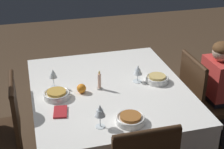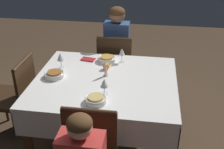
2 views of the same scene
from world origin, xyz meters
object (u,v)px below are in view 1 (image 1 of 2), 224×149
(wine_glass_south, at_px, (138,70))
(orange_fruit, at_px, (81,88))
(bowl_south, at_px, (157,79))
(napkin_red_folded, at_px, (60,112))
(chair_south, at_px, (204,98))
(person_child_red, at_px, (223,91))
(bowl_west, at_px, (131,119))
(bowl_north, at_px, (57,94))
(wine_glass_north, at_px, (53,74))
(wine_glass_west, at_px, (100,111))
(candle_centerpiece, at_px, (99,82))
(dining_table, at_px, (109,97))

(wine_glass_south, bearing_deg, orange_fruit, 97.48)
(bowl_south, height_order, napkin_red_folded, bowl_south)
(chair_south, xyz_separation_m, orange_fruit, (-0.03, 1.05, 0.27))
(person_child_red, distance_m, bowl_west, 1.12)
(person_child_red, bearing_deg, napkin_red_folded, 100.44)
(person_child_red, xyz_separation_m, bowl_north, (-0.06, 1.41, 0.21))
(person_child_red, relative_size, wine_glass_north, 6.60)
(wine_glass_west, distance_m, candle_centerpiece, 0.49)
(wine_glass_south, xyz_separation_m, bowl_west, (-0.52, 0.22, -0.07))
(dining_table, distance_m, chair_south, 0.85)
(bowl_south, relative_size, bowl_west, 0.95)
(bowl_west, xyz_separation_m, orange_fruit, (0.46, 0.23, 0.01))
(candle_centerpiece, bearing_deg, dining_table, -85.25)
(person_child_red, xyz_separation_m, napkin_red_folded, (-0.26, 1.41, 0.19))
(wine_glass_north, bearing_deg, wine_glass_west, -159.15)
(bowl_north, distance_m, bowl_west, 0.60)
(chair_south, distance_m, wine_glass_north, 1.29)
(bowl_north, distance_m, napkin_red_folded, 0.20)
(wine_glass_north, distance_m, bowl_west, 0.73)
(person_child_red, height_order, bowl_north, person_child_red)
(dining_table, relative_size, bowl_south, 7.37)
(candle_centerpiece, relative_size, orange_fruit, 2.18)
(wine_glass_south, bearing_deg, bowl_west, 156.94)
(bowl_north, xyz_separation_m, orange_fruit, (0.03, -0.19, 0.01))
(wine_glass_west, xyz_separation_m, candle_centerpiece, (0.47, -0.10, -0.06))
(bowl_north, bearing_deg, orange_fruit, -81.47)
(dining_table, height_order, napkin_red_folded, napkin_red_folded)
(chair_south, xyz_separation_m, bowl_north, (-0.06, 1.24, 0.26))
(bowl_north, bearing_deg, chair_south, -87.31)
(bowl_north, bearing_deg, candle_centerpiece, -81.90)
(person_child_red, height_order, orange_fruit, person_child_red)
(orange_fruit, height_order, napkin_red_folded, orange_fruit)
(orange_fruit, bearing_deg, bowl_west, -153.08)
(bowl_west, height_order, napkin_red_folded, bowl_west)
(candle_centerpiece, bearing_deg, wine_glass_north, 70.68)
(bowl_south, height_order, candle_centerpiece, candle_centerpiece)
(wine_glass_south, relative_size, orange_fruit, 2.04)
(chair_south, distance_m, napkin_red_folded, 1.29)
(wine_glass_south, height_order, wine_glass_west, wine_glass_west)
(bowl_north, relative_size, wine_glass_west, 1.15)
(dining_table, distance_m, bowl_north, 0.42)
(wine_glass_north, xyz_separation_m, orange_fruit, (-0.13, -0.19, -0.08))
(dining_table, bearing_deg, napkin_red_folded, 122.31)
(wine_glass_south, xyz_separation_m, orange_fruit, (-0.06, 0.45, -0.06))
(wine_glass_north, distance_m, napkin_red_folded, 0.38)
(chair_south, bearing_deg, person_child_red, -90.00)
(wine_glass_south, relative_size, candle_centerpiece, 0.93)
(candle_centerpiece, distance_m, napkin_red_folded, 0.41)
(bowl_north, height_order, bowl_south, same)
(napkin_red_folded, bearing_deg, candle_centerpiece, -52.83)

